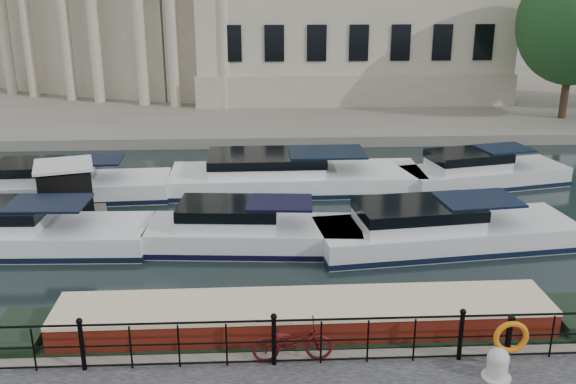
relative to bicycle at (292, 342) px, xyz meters
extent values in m
plane|color=black|center=(-0.40, 2.12, -1.01)|extent=(160.00, 160.00, 0.00)
cube|color=#6B665B|center=(-0.40, 41.12, -0.73)|extent=(120.00, 42.00, 0.55)
cylinder|color=black|center=(-4.40, -0.13, 0.09)|extent=(0.10, 0.10, 1.10)
sphere|color=black|center=(-4.40, -0.13, 0.69)|extent=(0.14, 0.14, 0.14)
cylinder|color=black|center=(-0.40, -0.13, 0.09)|extent=(0.10, 0.10, 1.10)
sphere|color=black|center=(-0.40, -0.13, 0.69)|extent=(0.14, 0.14, 0.14)
cylinder|color=black|center=(3.60, -0.13, 0.09)|extent=(0.10, 0.10, 1.10)
sphere|color=black|center=(3.60, -0.13, 0.69)|extent=(0.14, 0.14, 0.14)
cylinder|color=black|center=(-0.40, -0.13, 0.59)|extent=(24.00, 0.05, 0.05)
cylinder|color=black|center=(-0.40, -0.13, 0.09)|extent=(24.00, 0.04, 0.04)
cylinder|color=black|center=(-0.40, -0.13, -0.38)|extent=(24.00, 0.04, 0.04)
cube|color=#9E937F|center=(5.60, 35.12, 0.54)|extent=(20.30, 14.30, 2.00)
cube|color=#ADA38C|center=(-3.73, 31.14, 5.04)|extent=(5.73, 4.06, 11.00)
cylinder|color=#ADA38C|center=(-2.68, 28.28, 4.44)|extent=(0.70, 0.70, 9.80)
cylinder|color=#ADA38C|center=(-5.89, 28.99, 4.44)|extent=(0.70, 0.70, 9.80)
cube|color=#ADA38C|center=(-8.68, 32.56, 5.04)|extent=(5.90, 4.56, 11.00)
cylinder|color=#ADA38C|center=(-7.99, 29.59, 4.44)|extent=(0.70, 0.70, 9.80)
cylinder|color=#ADA38C|center=(-11.09, 30.68, 4.44)|extent=(0.70, 0.70, 9.80)
cube|color=#ADA38C|center=(-13.44, 34.56, 5.04)|extent=(5.99, 4.99, 11.00)
cylinder|color=#ADA38C|center=(-13.10, 31.53, 4.44)|extent=(0.70, 0.70, 9.80)
cylinder|color=#ADA38C|center=(-16.05, 32.99, 4.44)|extent=(0.70, 0.70, 9.80)
cube|color=#ADA38C|center=(-17.92, 37.12, 5.04)|extent=(5.99, 5.36, 11.00)
cylinder|color=#ADA38C|center=(-17.95, 34.07, 4.44)|extent=(0.70, 0.70, 9.80)
imported|color=#4C0D10|center=(0.00, 0.00, 0.00)|extent=(1.75, 0.66, 0.91)
cylinder|color=#B9B9B5|center=(4.17, -0.83, -0.23)|extent=(0.43, 0.43, 0.45)
sphere|color=#B9B9B5|center=(4.17, -0.83, 0.00)|extent=(0.45, 0.45, 0.45)
cylinder|color=#B9B9B5|center=(4.17, -0.83, -0.43)|extent=(0.61, 0.61, 0.04)
cylinder|color=black|center=(4.50, -0.49, 0.13)|extent=(0.10, 0.10, 1.18)
cube|color=black|center=(4.50, -0.49, 0.72)|extent=(0.12, 0.12, 0.08)
torus|color=orange|center=(4.50, -0.57, 0.33)|extent=(0.75, 0.12, 0.75)
cube|color=black|center=(0.36, 1.39, -0.91)|extent=(14.52, 2.08, 0.87)
cube|color=#56150C|center=(0.36, 1.39, -0.26)|extent=(11.61, 1.76, 0.68)
cube|color=beige|center=(0.36, 1.39, 0.14)|extent=(11.61, 1.82, 0.10)
cube|color=#6B665B|center=(-7.62, 10.30, -0.96)|extent=(3.23, 2.91, 0.23)
cube|color=black|center=(-7.62, 10.30, 0.09)|extent=(2.23, 2.23, 1.63)
cube|color=silver|center=(-7.62, 10.30, 1.04)|extent=(2.46, 2.46, 0.11)
cube|color=silver|center=(-8.40, 7.68, -0.81)|extent=(8.33, 2.79, 1.20)
cube|color=black|center=(-8.40, 7.68, -0.89)|extent=(8.41, 2.82, 0.18)
cube|color=black|center=(-7.41, 7.65, 0.54)|extent=(2.53, 1.85, 0.08)
cube|color=silver|center=(-0.83, 7.43, -0.81)|extent=(7.05, 2.81, 1.20)
cube|color=black|center=(-0.83, 7.43, -0.89)|extent=(7.12, 2.84, 0.18)
cube|color=silver|center=(-1.66, 7.49, 0.04)|extent=(3.23, 2.12, 0.90)
cube|color=black|center=(-0.01, 7.37, 0.54)|extent=(2.18, 1.77, 0.08)
cube|color=silver|center=(5.43, 7.25, -0.81)|extent=(8.71, 3.65, 1.20)
cube|color=black|center=(5.43, 7.25, -0.89)|extent=(8.80, 3.68, 0.18)
cube|color=silver|center=(4.42, 7.12, 0.04)|extent=(4.04, 2.61, 0.90)
cube|color=black|center=(6.44, 7.37, 0.54)|extent=(2.74, 2.14, 0.08)
cube|color=white|center=(-8.17, 12.71, -0.81)|extent=(7.88, 2.89, 1.20)
cube|color=black|center=(-8.17, 12.71, -0.89)|extent=(7.96, 2.92, 0.18)
cube|color=white|center=(-9.10, 12.65, 0.04)|extent=(3.60, 2.21, 0.90)
cube|color=black|center=(-7.24, 12.76, 0.54)|extent=(2.42, 1.85, 0.08)
cube|color=white|center=(0.90, 13.48, -0.81)|extent=(10.39, 3.26, 1.20)
cube|color=black|center=(0.90, 13.48, -0.89)|extent=(10.50, 3.30, 0.18)
cube|color=white|center=(-0.35, 13.46, 0.04)|extent=(4.69, 2.63, 0.90)
cube|color=black|center=(2.14, 13.49, 0.54)|extent=(3.13, 2.23, 0.08)
cube|color=silver|center=(8.87, 13.58, -0.81)|extent=(7.27, 3.77, 1.20)
cube|color=black|center=(8.87, 13.58, -0.89)|extent=(7.35, 3.80, 0.18)
cube|color=silver|center=(8.06, 13.39, 0.04)|extent=(3.46, 2.53, 0.90)
cube|color=black|center=(9.69, 13.76, 0.54)|extent=(2.38, 2.03, 0.08)
cylinder|color=black|center=(17.14, 24.27, 1.01)|extent=(0.44, 0.44, 2.93)
ellipsoid|color=#133E15|center=(17.14, 24.27, 4.98)|extent=(6.36, 6.36, 7.03)
camera|label=1|loc=(-0.66, -11.94, 7.40)|focal=40.00mm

